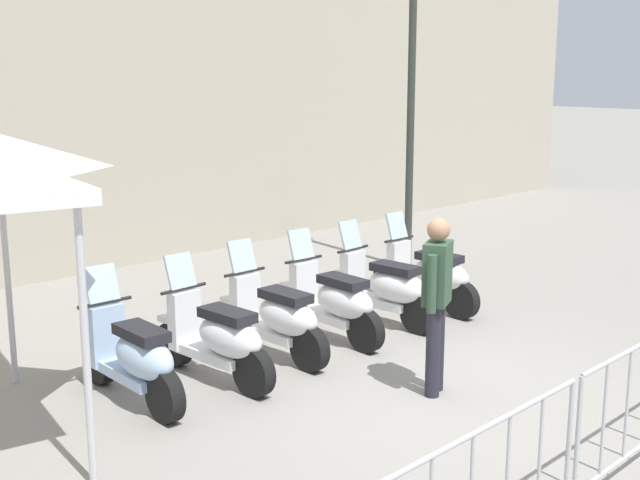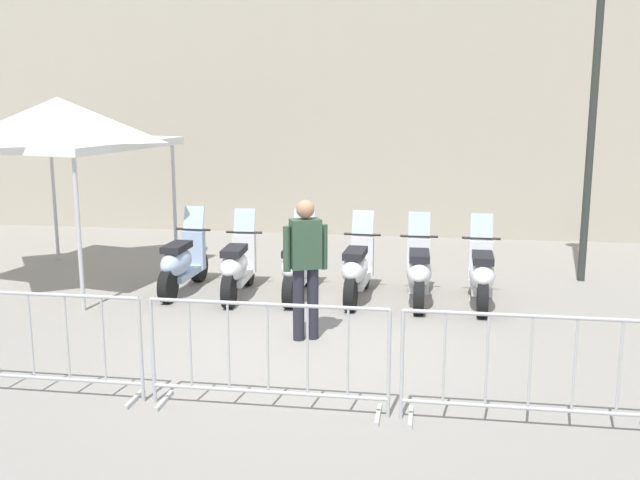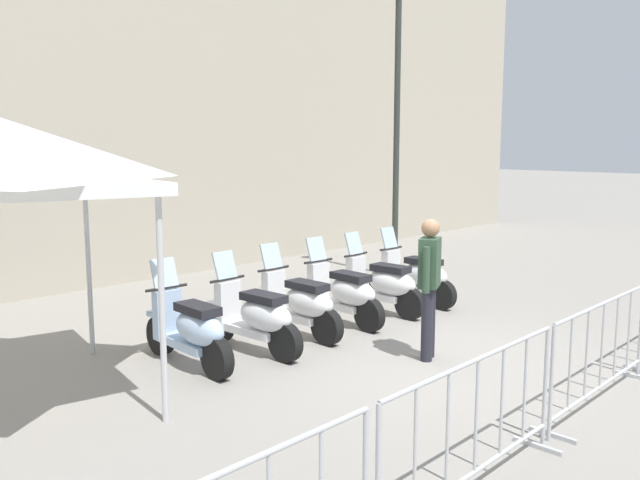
% 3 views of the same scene
% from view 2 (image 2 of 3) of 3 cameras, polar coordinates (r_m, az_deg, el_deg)
% --- Properties ---
extents(ground_plane, '(120.00, 120.00, 0.00)m').
position_cam_2_polar(ground_plane, '(8.98, -1.32, -8.06)').
color(ground_plane, gray).
extents(motorcycle_0, '(0.63, 1.72, 1.24)m').
position_cam_2_polar(motorcycle_0, '(11.27, -10.65, -1.79)').
color(motorcycle_0, black).
rests_on(motorcycle_0, ground).
extents(motorcycle_1, '(0.72, 1.70, 1.24)m').
position_cam_2_polar(motorcycle_1, '(10.91, -6.43, -2.10)').
color(motorcycle_1, black).
rests_on(motorcycle_1, ground).
extents(motorcycle_2, '(0.67, 1.72, 1.24)m').
position_cam_2_polar(motorcycle_2, '(10.82, -1.77, -2.15)').
color(motorcycle_2, black).
rests_on(motorcycle_2, ground).
extents(motorcycle_3, '(0.63, 1.72, 1.24)m').
position_cam_2_polar(motorcycle_3, '(10.69, 2.87, -2.33)').
color(motorcycle_3, black).
rests_on(motorcycle_3, ground).
extents(motorcycle_4, '(0.72, 1.71, 1.24)m').
position_cam_2_polar(motorcycle_4, '(10.62, 7.64, -2.50)').
color(motorcycle_4, black).
rests_on(motorcycle_4, ground).
extents(motorcycle_5, '(0.66, 1.72, 1.24)m').
position_cam_2_polar(motorcycle_5, '(10.64, 12.39, -2.65)').
color(motorcycle_5, black).
rests_on(motorcycle_5, ground).
extents(barrier_segment_1, '(2.27, 0.86, 1.07)m').
position_cam_2_polar(barrier_segment_1, '(7.93, -21.41, -7.52)').
color(barrier_segment_1, '#B2B5B7').
rests_on(barrier_segment_1, ground).
extents(barrier_segment_2, '(2.27, 0.86, 1.07)m').
position_cam_2_polar(barrier_segment_2, '(7.06, -4.05, -9.05)').
color(barrier_segment_2, '#B2B5B7').
rests_on(barrier_segment_2, ground).
extents(barrier_segment_3, '(2.27, 0.86, 1.07)m').
position_cam_2_polar(barrier_segment_3, '(6.96, 15.93, -9.79)').
color(barrier_segment_3, '#B2B5B7').
rests_on(barrier_segment_3, ground).
extents(street_lamp, '(0.36, 0.36, 5.72)m').
position_cam_2_polar(street_lamp, '(12.27, 20.62, 12.89)').
color(street_lamp, '#2D332D').
rests_on(street_lamp, ground).
extents(officer_near_row_end, '(0.46, 0.39, 1.73)m').
position_cam_2_polar(officer_near_row_end, '(8.88, -1.13, -1.68)').
color(officer_near_row_end, '#23232D').
rests_on(officer_near_row_end, ground).
extents(canopy_tent, '(2.75, 2.75, 2.91)m').
position_cam_2_polar(canopy_tent, '(12.14, -19.58, 8.53)').
color(canopy_tent, silver).
rests_on(canopy_tent, ground).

